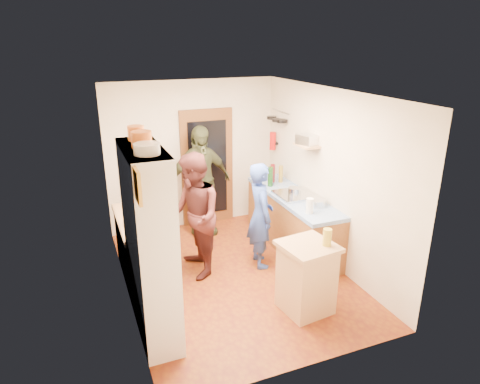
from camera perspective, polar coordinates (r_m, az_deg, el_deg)
floor at (r=6.34m, az=-0.76°, el=-11.03°), size 3.00×4.00×0.02m
ceiling at (r=5.48m, az=-0.89°, el=13.22°), size 3.00×4.00×0.02m
wall_back at (r=7.60m, az=-6.33°, el=4.92°), size 3.00×0.02×2.60m
wall_front at (r=4.12m, az=9.44°, el=-8.55°), size 3.00×0.02×2.60m
wall_left at (r=5.45m, az=-15.80°, el=-1.81°), size 0.02×4.00×2.60m
wall_right at (r=6.45m, az=11.80°, el=1.88°), size 0.02×4.00×2.60m
door_frame at (r=7.70m, az=-4.38°, el=3.24°), size 0.95×0.06×2.10m
door_glass at (r=7.67m, az=-4.30°, el=3.18°), size 0.70×0.02×1.70m
hutch_body at (r=4.83m, az=-11.92°, el=-6.96°), size 0.40×1.20×2.20m
hutch_top_shelf at (r=4.45m, az=-12.90°, el=5.55°), size 0.40×1.14×0.04m
plate_stack at (r=4.17m, az=-12.31°, el=5.66°), size 0.25×0.25×0.10m
orange_pot_a at (r=4.43m, az=-13.00°, el=6.84°), size 0.21×0.21×0.17m
orange_pot_b at (r=4.76m, az=-13.70°, el=7.64°), size 0.18×0.18×0.16m
left_counter_base at (r=6.25m, az=-12.72°, el=-7.49°), size 0.60×1.40×0.85m
left_counter_top at (r=6.06m, az=-13.04°, el=-3.70°), size 0.64×1.44×0.05m
toaster at (r=5.67m, az=-11.97°, el=-4.10°), size 0.25×0.19×0.17m
kettle at (r=5.83m, az=-13.30°, el=-3.37°), size 0.22×0.22×0.19m
orange_bowl at (r=6.21m, az=-12.65°, el=-2.39°), size 0.22×0.22×0.08m
chopping_board at (r=6.59m, az=-13.75°, el=-1.47°), size 0.32×0.25×0.02m
right_counter_base at (r=7.00m, az=6.93°, el=-4.09°), size 0.60×2.20×0.84m
right_counter_top at (r=6.83m, az=7.09°, el=-0.63°), size 0.62×2.22×0.06m
hob at (r=6.78m, az=7.30°, el=-0.36°), size 0.55×0.58×0.04m
pot_on_hob at (r=6.66m, az=7.29°, el=0.04°), size 0.20×0.20×0.13m
bottle_a at (r=7.14m, az=4.07°, el=2.06°), size 0.09×0.09×0.33m
bottle_b at (r=7.35m, az=4.37°, el=2.49°), size 0.10×0.10×0.31m
bottle_c at (r=7.37m, az=5.46°, el=2.42°), size 0.08×0.08×0.29m
paper_towel at (r=6.11m, az=9.27°, el=-1.84°), size 0.11×0.11×0.22m
mixing_bowl at (r=6.42m, az=10.20°, el=-1.38°), size 0.29×0.29×0.10m
island_base at (r=5.46m, az=8.82°, el=-11.43°), size 0.61×0.61×0.86m
island_top at (r=5.24m, az=9.09°, el=-7.17°), size 0.69×0.69×0.05m
cutting_board at (r=5.24m, az=8.32°, el=-6.99°), size 0.38×0.32×0.02m
oil_jar at (r=5.20m, az=11.55°, el=-5.92°), size 0.12×0.12×0.21m
pan_rail at (r=7.53m, az=5.44°, el=10.64°), size 0.02×0.65×0.02m
pan_hang_a at (r=7.37m, az=5.61°, el=9.41°), size 0.18×0.18×0.05m
pan_hang_b at (r=7.55m, az=4.90°, el=9.53°), size 0.16×0.16×0.05m
pan_hang_c at (r=7.72m, az=4.23°, el=9.85°), size 0.17×0.17×0.05m
wall_shelf at (r=6.63m, az=8.89°, el=6.16°), size 0.26×0.42×0.03m
radio at (r=6.61m, az=8.94°, el=6.91°), size 0.29×0.35×0.15m
ext_bracket at (r=7.80m, az=4.77°, el=6.49°), size 0.06×0.10×0.04m
fire_extinguisher at (r=7.76m, az=4.38°, el=6.82°), size 0.11×0.11×0.32m
picture_frame at (r=3.75m, az=-13.51°, el=0.76°), size 0.03×0.25×0.30m
person_hob at (r=6.26m, az=3.06°, el=-3.19°), size 0.45×0.62×1.59m
person_left at (r=6.05m, az=-5.96°, el=-3.06°), size 0.71×0.89×1.80m
person_back at (r=7.25m, az=-5.24°, el=1.39°), size 1.18×0.63×1.91m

